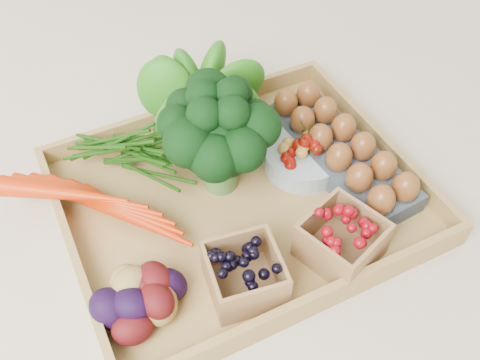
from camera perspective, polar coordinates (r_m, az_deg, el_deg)
name	(u,v)px	position (r m, az deg, el deg)	size (l,w,h in m)	color
ground	(240,204)	(0.88, 0.00, -2.57)	(4.00, 4.00, 0.00)	beige
tray	(240,201)	(0.87, 0.00, -2.27)	(0.55, 0.45, 0.01)	#A88446
carrots	(110,205)	(0.85, -13.65, -2.64)	(0.23, 0.16, 0.05)	#C22703
lettuce	(201,92)	(0.94, -4.18, 9.33)	(0.15, 0.15, 0.15)	#1C5A0E
broccoli	(220,154)	(0.84, -2.19, 2.84)	(0.18, 0.18, 0.14)	black
cherry_bowl	(304,158)	(0.91, 6.80, 2.35)	(0.13, 0.13, 0.04)	#8C9EA5
egg_carton	(339,156)	(0.92, 10.47, 2.58)	(0.11, 0.31, 0.04)	#3B444B
potatoes	(143,291)	(0.74, -10.27, -11.54)	(0.15, 0.15, 0.08)	#3C090B
punnet_blackberry	(244,274)	(0.75, 0.48, -10.02)	(0.10, 0.10, 0.07)	black
punnet_raspberry	(342,240)	(0.79, 10.79, -6.27)	(0.10, 0.10, 0.07)	#6D040D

